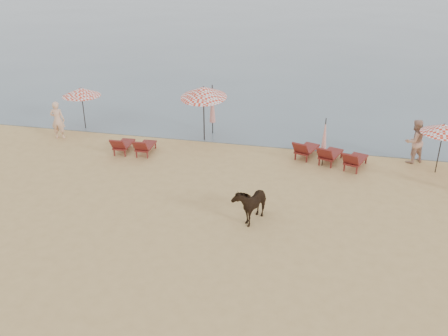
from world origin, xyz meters
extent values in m
plane|color=tan|center=(0.00, 0.00, 0.00)|extent=(120.00, 120.00, 0.00)
cube|color=maroon|center=(-5.32, 8.10, 0.33)|extent=(0.66, 1.34, 0.08)
cube|color=maroon|center=(-5.30, 7.40, 0.59)|extent=(0.63, 0.45, 0.58)
cube|color=maroon|center=(-4.29, 8.14, 0.33)|extent=(0.66, 1.34, 0.08)
cube|color=maroon|center=(-4.27, 7.44, 0.59)|extent=(0.63, 0.45, 0.58)
cube|color=maroon|center=(2.78, 9.33, 0.35)|extent=(1.08, 1.54, 0.08)
cube|color=maroon|center=(2.53, 8.62, 0.63)|extent=(0.77, 0.65, 0.62)
cube|color=maroon|center=(3.82, 8.97, 0.35)|extent=(1.08, 1.54, 0.08)
cube|color=maroon|center=(3.58, 8.26, 0.63)|extent=(0.77, 0.65, 0.62)
cube|color=maroon|center=(4.86, 8.60, 0.35)|extent=(1.08, 1.54, 0.08)
cube|color=maroon|center=(4.62, 7.89, 0.63)|extent=(0.77, 0.65, 0.62)
cylinder|color=black|center=(-8.42, 10.44, 0.98)|extent=(0.04, 0.04, 1.96)
cone|color=red|center=(-8.42, 10.44, 1.92)|extent=(1.87, 1.87, 0.40)
sphere|color=black|center=(-8.42, 10.44, 2.09)|extent=(0.07, 0.07, 0.07)
cylinder|color=black|center=(-2.13, 10.19, 1.22)|extent=(0.06, 0.06, 2.43)
cone|color=red|center=(-2.13, 10.19, 2.38)|extent=(2.15, 2.19, 0.73)
sphere|color=black|center=(-2.13, 10.19, 2.60)|extent=(0.09, 0.09, 0.09)
cylinder|color=black|center=(8.09, 8.82, 0.98)|extent=(0.04, 0.04, 1.96)
cone|color=red|center=(8.09, 8.82, 1.92)|extent=(1.74, 1.74, 0.39)
sphere|color=black|center=(8.09, 8.82, 2.09)|extent=(0.07, 0.07, 0.07)
cylinder|color=black|center=(-1.96, 11.18, 1.23)|extent=(0.05, 0.05, 2.46)
cone|color=red|center=(-1.96, 11.18, 1.52)|extent=(0.30, 0.30, 1.84)
cylinder|color=black|center=(3.49, 8.46, 1.06)|extent=(0.05, 0.05, 2.12)
cone|color=red|center=(3.49, 8.46, 1.32)|extent=(0.26, 0.26, 1.59)
imported|color=black|center=(1.28, 3.45, 0.65)|extent=(1.15, 1.68, 1.30)
imported|color=#E1AD8C|center=(-9.01, 8.95, 0.92)|extent=(0.72, 0.53, 1.83)
imported|color=tan|center=(7.24, 9.70, 0.96)|extent=(1.18, 1.12, 1.92)
camera|label=1|loc=(3.64, -11.25, 8.83)|focal=40.00mm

